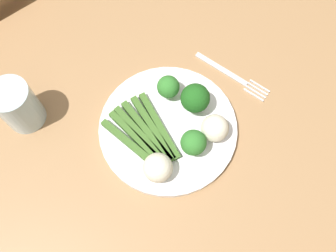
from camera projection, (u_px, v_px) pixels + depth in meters
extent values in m
cube|color=#B7A88E|center=(158.00, 216.00, 1.38)|extent=(6.00, 6.00, 0.02)
cube|color=#9E754C|center=(149.00, 158.00, 0.70)|extent=(1.35, 0.87, 0.04)
cylinder|color=#9E754C|center=(230.00, 4.00, 1.30)|extent=(0.07, 0.07, 0.70)
cylinder|color=#9E754C|center=(25.00, 28.00, 1.41)|extent=(0.04, 0.04, 0.45)
cylinder|color=#9E754C|center=(81.00, 86.00, 1.32)|extent=(0.04, 0.04, 0.45)
cylinder|color=white|center=(168.00, 129.00, 0.69)|extent=(0.26, 0.26, 0.01)
cube|color=#3D6626|center=(159.00, 126.00, 0.68)|extent=(0.04, 0.14, 0.01)
cube|color=#3D6626|center=(153.00, 128.00, 0.68)|extent=(0.03, 0.14, 0.01)
cube|color=#3D6626|center=(146.00, 131.00, 0.68)|extent=(0.01, 0.14, 0.01)
cube|color=#3D6626|center=(141.00, 135.00, 0.68)|extent=(0.02, 0.14, 0.01)
cube|color=#3D6626|center=(136.00, 140.00, 0.67)|extent=(0.03, 0.14, 0.01)
cube|color=#3D6626|center=(132.00, 146.00, 0.67)|extent=(0.04, 0.14, 0.01)
cylinder|color=#609E3D|center=(193.00, 147.00, 0.66)|extent=(0.02, 0.02, 0.02)
sphere|color=#337A2D|center=(193.00, 143.00, 0.64)|extent=(0.05, 0.05, 0.05)
cylinder|color=#609E3D|center=(168.00, 93.00, 0.71)|extent=(0.01, 0.01, 0.01)
sphere|color=#337A2D|center=(168.00, 87.00, 0.68)|extent=(0.04, 0.04, 0.04)
cylinder|color=#4C7F2B|center=(194.00, 105.00, 0.69)|extent=(0.02, 0.02, 0.02)
sphere|color=#1E5B1C|center=(195.00, 98.00, 0.67)|extent=(0.05, 0.05, 0.05)
sphere|color=silver|center=(158.00, 168.00, 0.63)|extent=(0.05, 0.05, 0.05)
sphere|color=silver|center=(215.00, 128.00, 0.66)|extent=(0.05, 0.05, 0.05)
cube|color=silver|center=(221.00, 69.00, 0.75)|extent=(0.04, 0.12, 0.00)
cube|color=silver|center=(253.00, 95.00, 0.73)|extent=(0.02, 0.04, 0.00)
cube|color=silver|center=(256.00, 92.00, 0.73)|extent=(0.02, 0.04, 0.00)
cube|color=silver|center=(258.00, 89.00, 0.73)|extent=(0.02, 0.04, 0.00)
cube|color=silver|center=(260.00, 86.00, 0.73)|extent=(0.02, 0.04, 0.00)
cylinder|color=silver|center=(18.00, 106.00, 0.66)|extent=(0.07, 0.07, 0.10)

